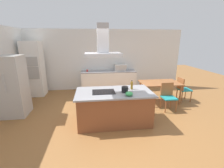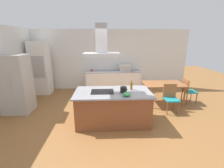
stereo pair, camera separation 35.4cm
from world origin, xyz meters
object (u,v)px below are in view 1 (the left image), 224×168
object	(u,v)px
tea_kettle	(125,89)
refrigerator	(11,87)
cooktop	(104,92)
countertop_microwave	(120,68)
chair_at_right_end	(183,88)
olive_oil_bottle	(132,85)
chair_facing_island	(168,95)
dining_table	(160,84)
coffee_mug_red	(87,71)
wall_oven_stack	(34,69)
mixing_bowl	(129,94)
range_hood	(103,46)

from	to	relation	value
tea_kettle	refrigerator	world-z (taller)	refrigerator
cooktop	countertop_microwave	size ratio (longest dim) A/B	1.20
refrigerator	chair_at_right_end	world-z (taller)	refrigerator
olive_oil_bottle	chair_facing_island	world-z (taller)	olive_oil_bottle
dining_table	chair_facing_island	distance (m)	0.68
olive_oil_bottle	coffee_mug_red	size ratio (longest dim) A/B	2.87
chair_facing_island	coffee_mug_red	bearing A→B (deg)	139.75
countertop_microwave	wall_oven_stack	distance (m)	3.60
tea_kettle	olive_oil_bottle	size ratio (longest dim) A/B	0.88
wall_oven_stack	dining_table	distance (m)	4.99
coffee_mug_red	cooktop	bearing A→B (deg)	-80.12
coffee_mug_red	chair_facing_island	world-z (taller)	coffee_mug_red
mixing_bowl	countertop_microwave	size ratio (longest dim) A/B	0.39
dining_table	range_hood	distance (m)	2.89
countertop_microwave	range_hood	bearing A→B (deg)	-108.66
chair_at_right_end	range_hood	xyz separation A→B (m)	(-3.08, -1.27, 1.59)
coffee_mug_red	chair_at_right_end	bearing A→B (deg)	-23.94
refrigerator	chair_facing_island	distance (m)	4.88
countertop_microwave	coffee_mug_red	bearing A→B (deg)	-179.34
mixing_bowl	chair_facing_island	distance (m)	1.89
cooktop	dining_table	distance (m)	2.52
olive_oil_bottle	countertop_microwave	distance (m)	2.74
tea_kettle	coffee_mug_red	size ratio (longest dim) A/B	2.54
mixing_bowl	refrigerator	world-z (taller)	refrigerator
olive_oil_bottle	wall_oven_stack	bearing A→B (deg)	143.86
chair_at_right_end	dining_table	bearing A→B (deg)	-180.00
tea_kettle	dining_table	distance (m)	2.13
wall_oven_stack	cooktop	bearing A→B (deg)	-45.32
tea_kettle	olive_oil_bottle	bearing A→B (deg)	44.36
mixing_bowl	refrigerator	xyz separation A→B (m)	(-3.30, 1.20, -0.04)
tea_kettle	mixing_bowl	bearing A→B (deg)	-80.63
chair_facing_island	range_hood	bearing A→B (deg)	-164.28
cooktop	chair_facing_island	world-z (taller)	cooktop
olive_oil_bottle	dining_table	bearing A→B (deg)	39.73
wall_oven_stack	dining_table	bearing A→B (deg)	-16.01
countertop_microwave	range_hood	xyz separation A→B (m)	(-0.97, -2.88, 1.06)
cooktop	olive_oil_bottle	world-z (taller)	olive_oil_bottle
cooktop	range_hood	xyz separation A→B (m)	(0.00, 0.00, 1.20)
olive_oil_bottle	cooktop	bearing A→B (deg)	-169.73
wall_oven_stack	range_hood	size ratio (longest dim) A/B	2.44
olive_oil_bottle	wall_oven_stack	world-z (taller)	wall_oven_stack
dining_table	range_hood	size ratio (longest dim) A/B	1.56
olive_oil_bottle	chair_at_right_end	xyz separation A→B (m)	(2.27, 1.13, -0.50)
tea_kettle	countertop_microwave	xyz separation A→B (m)	(0.41, 2.97, 0.06)
countertop_microwave	mixing_bowl	bearing A→B (deg)	-96.42
tea_kettle	wall_oven_stack	distance (m)	4.20
cooktop	chair_at_right_end	size ratio (longest dim) A/B	0.67
wall_oven_stack	chair_facing_island	distance (m)	5.23
wall_oven_stack	chair_at_right_end	xyz separation A→B (m)	(5.70, -1.37, -0.59)
coffee_mug_red	refrigerator	world-z (taller)	refrigerator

